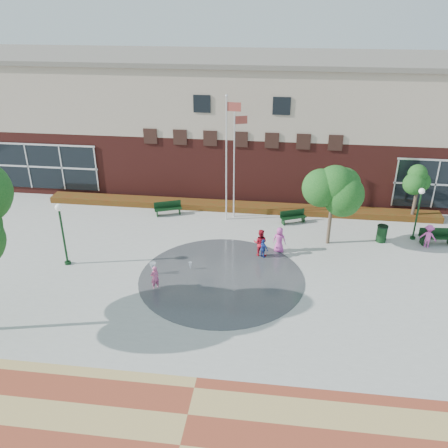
# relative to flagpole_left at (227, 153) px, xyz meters

# --- Properties ---
(ground) EXTENTS (120.00, 120.00, 0.00)m
(ground) POSITION_rel_flagpole_left_xyz_m (0.59, -9.98, -4.40)
(ground) COLOR #666056
(ground) RESTS_ON ground
(plaza_concrete) EXTENTS (46.00, 18.00, 0.01)m
(plaza_concrete) POSITION_rel_flagpole_left_xyz_m (0.59, -5.98, -4.39)
(plaza_concrete) COLOR #A8A8A0
(plaza_concrete) RESTS_ON ground
(paver_band) EXTENTS (46.00, 6.00, 0.01)m
(paver_band) POSITION_rel_flagpole_left_xyz_m (0.59, -16.98, -4.39)
(paver_band) COLOR #963C26
(paver_band) RESTS_ON ground
(splash_pad) EXTENTS (8.40, 8.40, 0.01)m
(splash_pad) POSITION_rel_flagpole_left_xyz_m (0.59, -6.98, -4.39)
(splash_pad) COLOR #383A3D
(splash_pad) RESTS_ON ground
(library_building) EXTENTS (44.40, 10.40, 9.20)m
(library_building) POSITION_rel_flagpole_left_xyz_m (0.59, 7.50, 0.25)
(library_building) COLOR #5B211C
(library_building) RESTS_ON ground
(flower_bed) EXTENTS (26.00, 1.20, 0.40)m
(flower_bed) POSITION_rel_flagpole_left_xyz_m (0.59, 1.62, -4.40)
(flower_bed) COLOR maroon
(flower_bed) RESTS_ON ground
(flagpole_left) EXTENTS (0.93, 0.16, 7.90)m
(flagpole_left) POSITION_rel_flagpole_left_xyz_m (0.00, 0.00, 0.00)
(flagpole_left) COLOR silver
(flagpole_left) RESTS_ON ground
(flagpole_right) EXTENTS (0.81, 0.35, 6.94)m
(flagpole_right) POSITION_rel_flagpole_left_xyz_m (0.42, 0.50, -0.52)
(flagpole_right) COLOR silver
(flagpole_right) RESTS_ON ground
(lamp_left) EXTENTS (0.37, 0.37, 3.51)m
(lamp_left) POSITION_rel_flagpole_left_xyz_m (-7.77, -6.63, -2.22)
(lamp_left) COLOR #113217
(lamp_left) RESTS_ON ground
(lamp_right) EXTENTS (0.34, 0.34, 3.22)m
(lamp_right) POSITION_rel_flagpole_left_xyz_m (11.21, -1.26, -2.40)
(lamp_right) COLOR #113217
(lamp_right) RESTS_ON ground
(bench_left) EXTENTS (1.82, 1.12, 0.89)m
(bench_left) POSITION_rel_flagpole_left_xyz_m (-3.89, 0.21, -4.11)
(bench_left) COLOR #113217
(bench_left) RESTS_ON ground
(bench_mid) EXTENTS (1.69, 1.09, 0.83)m
(bench_mid) POSITION_rel_flagpole_left_xyz_m (4.20, 0.01, -4.13)
(bench_mid) COLOR #113217
(bench_mid) RESTS_ON ground
(bench_right) EXTENTS (1.93, 0.71, 0.95)m
(bench_right) POSITION_rel_flagpole_left_xyz_m (12.34, -1.77, -4.09)
(bench_right) COLOR #113217
(bench_right) RESTS_ON ground
(trash_can) EXTENTS (0.62, 0.62, 1.02)m
(trash_can) POSITION_rel_flagpole_left_xyz_m (9.29, -1.82, -3.88)
(trash_can) COLOR #113217
(trash_can) RESTS_ON ground
(tree_mid) EXTENTS (2.86, 2.86, 4.83)m
(tree_mid) POSITION_rel_flagpole_left_xyz_m (6.19, -2.44, -0.88)
(tree_mid) COLOR #443528
(tree_mid) RESTS_ON ground
(tree_small_right) EXTENTS (2.25, 2.25, 3.84)m
(tree_small_right) POSITION_rel_flagpole_left_xyz_m (11.73, 1.41, -1.59)
(tree_small_right) COLOR #443528
(tree_small_right) RESTS_ON ground
(water_jet_a) EXTENTS (0.33, 0.33, 0.64)m
(water_jet_a) POSITION_rel_flagpole_left_xyz_m (-2.96, -7.05, -4.40)
(water_jet_a) COLOR white
(water_jet_a) RESTS_ON ground
(water_jet_b) EXTENTS (0.19, 0.19, 0.42)m
(water_jet_b) POSITION_rel_flagpole_left_xyz_m (-1.15, -6.35, -4.40)
(water_jet_b) COLOR white
(water_jet_b) RESTS_ON ground
(child_splash) EXTENTS (0.53, 0.52, 1.23)m
(child_splash) POSITION_rel_flagpole_left_xyz_m (-2.51, -8.28, -3.78)
(child_splash) COLOR #E15B91
(child_splash) RESTS_ON ground
(adult_red) EXTENTS (0.83, 0.68, 1.58)m
(adult_red) POSITION_rel_flagpole_left_xyz_m (2.38, -4.37, -3.61)
(adult_red) COLOR red
(adult_red) RESTS_ON ground
(adult_pink) EXTENTS (0.81, 0.62, 1.48)m
(adult_pink) POSITION_rel_flagpole_left_xyz_m (3.41, -3.80, -3.66)
(adult_pink) COLOR #CD46A7
(adult_pink) RESTS_ON ground
(child_blue) EXTENTS (0.69, 0.62, 1.12)m
(child_blue) POSITION_rel_flagpole_left_xyz_m (2.56, -4.61, -3.84)
(child_blue) COLOR #2844A4
(child_blue) RESTS_ON ground
(person_bench) EXTENTS (1.03, 0.81, 1.39)m
(person_bench) POSITION_rel_flagpole_left_xyz_m (11.76, -2.20, -3.70)
(person_bench) COLOR #E850B8
(person_bench) RESTS_ON ground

